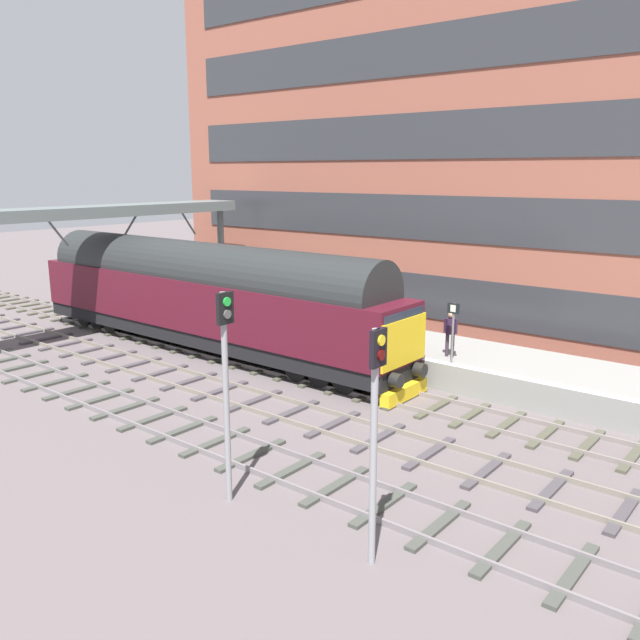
{
  "coord_description": "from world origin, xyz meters",
  "views": [
    {
      "loc": [
        -18.12,
        -13.94,
        7.54
      ],
      "look_at": [
        0.2,
        0.85,
        2.2
      ],
      "focal_mm": 36.85,
      "sensor_mm": 36.0,
      "label": 1
    }
  ],
  "objects": [
    {
      "name": "platform_number_sign",
      "position": [
        1.96,
        -3.65,
        2.4
      ],
      "size": [
        0.1,
        0.44,
        2.12
      ],
      "color": "slate",
      "rests_on": "station_platform"
    },
    {
      "name": "track_adjacent_west",
      "position": [
        -3.31,
        0.0,
        0.06
      ],
      "size": [
        2.5,
        60.0,
        0.15
      ],
      "color": "gray",
      "rests_on": "ground"
    },
    {
      "name": "waiting_passenger",
      "position": [
        2.62,
        -3.22,
        1.99
      ],
      "size": [
        0.39,
        0.5,
        1.64
      ],
      "rotation": [
        0.0,
        0.0,
        1.75
      ],
      "color": "#352B34",
      "rests_on": "station_platform"
    },
    {
      "name": "signal_post_near",
      "position": [
        -8.48,
        -7.49,
        2.94
      ],
      "size": [
        0.44,
        0.22,
        4.76
      ],
      "color": "gray",
      "rests_on": "ground"
    },
    {
      "name": "station_platform",
      "position": [
        3.6,
        0.0,
        0.5
      ],
      "size": [
        4.0,
        44.0,
        1.01
      ],
      "color": "gray",
      "rests_on": "ground"
    },
    {
      "name": "station_building",
      "position": [
        10.53,
        -3.92,
        8.9
      ],
      "size": [
        5.16,
        41.65,
        17.79
      ],
      "color": "#955342",
      "rests_on": "ground"
    },
    {
      "name": "track_main",
      "position": [
        0.0,
        -0.0,
        0.05
      ],
      "size": [
        2.5,
        60.0,
        0.15
      ],
      "color": "gray",
      "rests_on": "ground"
    },
    {
      "name": "signal_post_mid",
      "position": [
        -8.48,
        -3.45,
        3.06
      ],
      "size": [
        0.44,
        0.22,
        4.97
      ],
      "color": "gray",
      "rests_on": "ground"
    },
    {
      "name": "diesel_locomotive",
      "position": [
        0.0,
        7.05,
        2.49
      ],
      "size": [
        2.74,
        20.33,
        4.68
      ],
      "color": "black",
      "rests_on": "ground"
    },
    {
      "name": "ground_plane",
      "position": [
        0.0,
        0.0,
        0.0
      ],
      "size": [
        140.0,
        140.0,
        0.0
      ],
      "primitive_type": "plane",
      "color": "#615759",
      "rests_on": "ground"
    },
    {
      "name": "overhead_footbridge",
      "position": [
        -1.17,
        12.93,
        5.51
      ],
      "size": [
        15.75,
        2.0,
        6.02
      ],
      "color": "slate",
      "rests_on": "ground"
    },
    {
      "name": "track_adjacent_far_west",
      "position": [
        -6.45,
        0.0,
        0.06
      ],
      "size": [
        2.5,
        60.0,
        0.15
      ],
      "color": "slate",
      "rests_on": "ground"
    }
  ]
}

